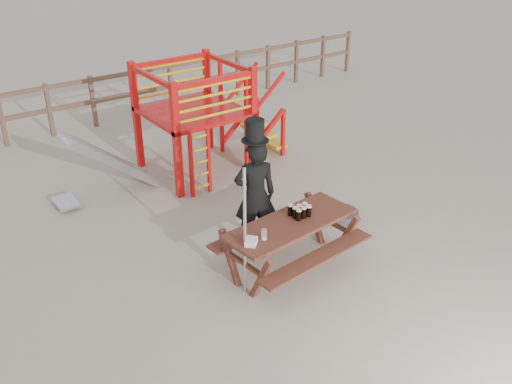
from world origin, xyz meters
name	(u,v)px	position (x,y,z in m)	size (l,w,h in m)	color
ground	(307,256)	(0.00, 0.00, 0.00)	(60.00, 60.00, 0.00)	tan
back_fence	(113,92)	(0.00, 7.00, 0.74)	(15.09, 0.09, 1.20)	brown
playground_fort	(191,119)	(0.12, 3.58, 1.07)	(4.71, 1.84, 2.10)	red
picnic_table	(290,239)	(-0.39, -0.06, 0.48)	(2.07, 1.52, 0.76)	brown
man_with_hat	(255,192)	(-0.45, 0.70, 0.92)	(0.74, 0.61, 2.06)	black
metal_pole	(245,233)	(-1.23, -0.16, 0.93)	(0.04, 0.04, 1.86)	#B2B2B7
parasol_base	(341,214)	(1.20, 0.54, 0.07)	(0.57, 0.57, 0.24)	#38383D
paper_bag	(251,242)	(-1.17, -0.20, 0.80)	(0.18, 0.14, 0.08)	white
stout_pints	(300,211)	(-0.19, -0.01, 0.85)	(0.27, 0.26, 0.17)	black
empty_glasses	(264,235)	(-0.96, -0.20, 0.83)	(0.08, 0.08, 0.15)	silver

